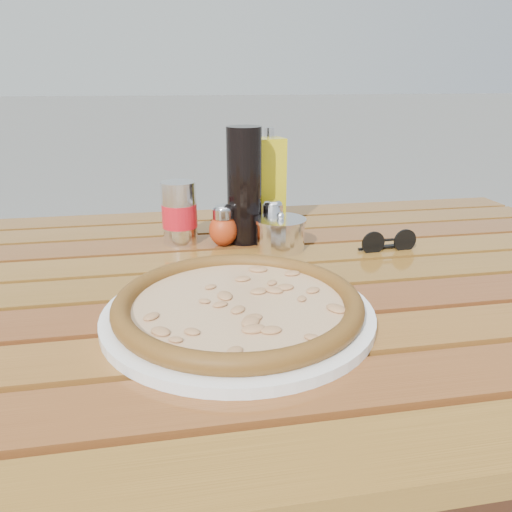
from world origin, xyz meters
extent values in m
cube|color=#3D1D0D|center=(0.64, 0.39, 0.35)|extent=(0.06, 0.06, 0.70)
cube|color=#33180B|center=(0.00, 0.00, 0.70)|extent=(1.36, 0.86, 0.04)
cube|color=#5C3710|center=(0.00, -0.41, 0.73)|extent=(1.40, 0.09, 0.03)
cube|color=#53270E|center=(0.00, -0.30, 0.73)|extent=(1.40, 0.09, 0.03)
cube|color=#5B3110|center=(0.00, -0.20, 0.73)|extent=(1.40, 0.09, 0.03)
cube|color=#4E230D|center=(0.00, -0.10, 0.73)|extent=(1.40, 0.09, 0.03)
cube|color=#56320F|center=(0.00, 0.00, 0.73)|extent=(1.40, 0.09, 0.03)
cube|color=#59340F|center=(0.00, 0.10, 0.73)|extent=(1.40, 0.09, 0.03)
cube|color=#4F270E|center=(0.00, 0.20, 0.73)|extent=(1.40, 0.09, 0.03)
cube|color=#54300E|center=(0.00, 0.30, 0.73)|extent=(1.40, 0.09, 0.03)
cube|color=#512D0E|center=(0.00, 0.41, 0.73)|extent=(1.40, 0.09, 0.03)
cylinder|color=white|center=(-0.05, -0.14, 0.76)|extent=(0.46, 0.46, 0.01)
cylinder|color=beige|center=(-0.05, -0.14, 0.77)|extent=(0.40, 0.40, 0.01)
torus|color=black|center=(-0.05, -0.14, 0.77)|extent=(0.43, 0.43, 0.03)
ellipsoid|color=#C43E16|center=(-0.04, 0.17, 0.78)|extent=(0.06, 0.06, 0.06)
cylinder|color=silver|center=(-0.04, 0.17, 0.81)|extent=(0.04, 0.04, 0.02)
ellipsoid|color=silver|center=(-0.04, 0.17, 0.82)|extent=(0.04, 0.04, 0.02)
ellipsoid|color=#313A17|center=(0.06, 0.19, 0.78)|extent=(0.07, 0.07, 0.06)
cylinder|color=white|center=(0.06, 0.19, 0.81)|extent=(0.05, 0.05, 0.02)
ellipsoid|color=silver|center=(0.06, 0.19, 0.82)|extent=(0.04, 0.04, 0.02)
cylinder|color=black|center=(0.01, 0.19, 0.86)|extent=(0.09, 0.09, 0.22)
cylinder|color=silver|center=(-0.12, 0.20, 0.81)|extent=(0.08, 0.08, 0.12)
cylinder|color=red|center=(-0.12, 0.20, 0.81)|extent=(0.08, 0.08, 0.04)
cube|color=gold|center=(0.07, 0.26, 0.84)|extent=(0.06, 0.06, 0.19)
cylinder|color=silver|center=(0.07, 0.26, 0.95)|extent=(0.02, 0.02, 0.02)
cylinder|color=silver|center=(0.07, 0.13, 0.78)|extent=(0.12, 0.12, 0.05)
cylinder|color=silver|center=(0.07, 0.13, 0.81)|extent=(0.13, 0.13, 0.01)
sphere|color=white|center=(0.07, 0.13, 0.81)|extent=(0.02, 0.02, 0.01)
cylinder|color=black|center=(0.23, 0.08, 0.77)|extent=(0.04, 0.01, 0.04)
cylinder|color=black|center=(0.29, 0.09, 0.77)|extent=(0.04, 0.01, 0.04)
cube|color=black|center=(0.26, 0.08, 0.77)|extent=(0.02, 0.00, 0.00)
cube|color=black|center=(0.25, 0.10, 0.75)|extent=(0.09, 0.01, 0.00)
cube|color=black|center=(0.27, 0.10, 0.75)|extent=(0.09, 0.01, 0.00)
camera|label=1|loc=(-0.14, -0.73, 1.06)|focal=35.00mm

